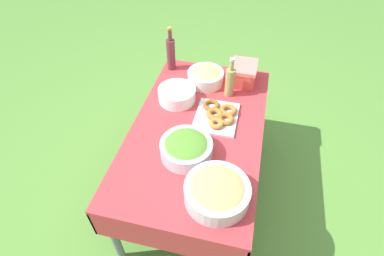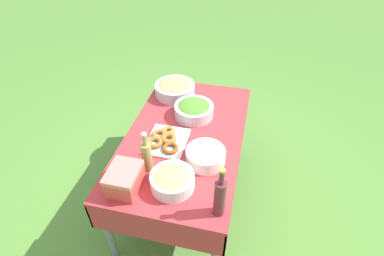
{
  "view_description": "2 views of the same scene",
  "coord_description": "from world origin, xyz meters",
  "px_view_note": "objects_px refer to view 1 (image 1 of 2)",
  "views": [
    {
      "loc": [
        1.35,
        0.29,
        2.07
      ],
      "look_at": [
        0.08,
        -0.02,
        0.75
      ],
      "focal_mm": 28.0,
      "sensor_mm": 36.0,
      "label": 1
    },
    {
      "loc": [
        -1.61,
        -0.44,
        2.14
      ],
      "look_at": [
        -0.04,
        -0.06,
        0.8
      ],
      "focal_mm": 28.0,
      "sensor_mm": 36.0,
      "label": 2
    }
  ],
  "objects_px": {
    "donut_platter": "(218,115)",
    "olive_oil_bottle": "(230,81)",
    "cooler_box": "(244,73)",
    "wine_bottle": "(171,53)",
    "pasta_bowl": "(206,76)",
    "bread_bowl": "(217,191)",
    "salad_bowl": "(186,147)",
    "plate_stack": "(177,95)"
  },
  "relations": [
    {
      "from": "olive_oil_bottle",
      "to": "bread_bowl",
      "type": "height_order",
      "value": "olive_oil_bottle"
    },
    {
      "from": "pasta_bowl",
      "to": "wine_bottle",
      "type": "height_order",
      "value": "wine_bottle"
    },
    {
      "from": "olive_oil_bottle",
      "to": "bread_bowl",
      "type": "xyz_separation_m",
      "value": [
        0.88,
        0.07,
        -0.05
      ]
    },
    {
      "from": "olive_oil_bottle",
      "to": "plate_stack",
      "type": "bearing_deg",
      "value": -66.89
    },
    {
      "from": "wine_bottle",
      "to": "bread_bowl",
      "type": "relative_size",
      "value": 1.03
    },
    {
      "from": "wine_bottle",
      "to": "cooler_box",
      "type": "xyz_separation_m",
      "value": [
        0.05,
        0.58,
        -0.06
      ]
    },
    {
      "from": "donut_platter",
      "to": "plate_stack",
      "type": "relative_size",
      "value": 1.25
    },
    {
      "from": "donut_platter",
      "to": "cooler_box",
      "type": "relative_size",
      "value": 1.47
    },
    {
      "from": "wine_bottle",
      "to": "pasta_bowl",
      "type": "bearing_deg",
      "value": 68.23
    },
    {
      "from": "olive_oil_bottle",
      "to": "donut_platter",
      "type": "bearing_deg",
      "value": -6.98
    },
    {
      "from": "donut_platter",
      "to": "cooler_box",
      "type": "bearing_deg",
      "value": 165.7
    },
    {
      "from": "donut_platter",
      "to": "cooler_box",
      "type": "xyz_separation_m",
      "value": [
        -0.44,
        0.11,
        0.05
      ]
    },
    {
      "from": "plate_stack",
      "to": "olive_oil_bottle",
      "type": "xyz_separation_m",
      "value": [
        -0.15,
        0.35,
        0.07
      ]
    },
    {
      "from": "bread_bowl",
      "to": "cooler_box",
      "type": "xyz_separation_m",
      "value": [
        -1.06,
        0.01,
        0.01
      ]
    },
    {
      "from": "wine_bottle",
      "to": "cooler_box",
      "type": "bearing_deg",
      "value": 85.48
    },
    {
      "from": "bread_bowl",
      "to": "donut_platter",
      "type": "bearing_deg",
      "value": -170.77
    },
    {
      "from": "donut_platter",
      "to": "bread_bowl",
      "type": "height_order",
      "value": "bread_bowl"
    },
    {
      "from": "pasta_bowl",
      "to": "olive_oil_bottle",
      "type": "distance_m",
      "value": 0.23
    },
    {
      "from": "salad_bowl",
      "to": "plate_stack",
      "type": "xyz_separation_m",
      "value": [
        -0.47,
        -0.19,
        -0.01
      ]
    },
    {
      "from": "bread_bowl",
      "to": "cooler_box",
      "type": "distance_m",
      "value": 1.06
    },
    {
      "from": "salad_bowl",
      "to": "olive_oil_bottle",
      "type": "relative_size",
      "value": 1.03
    },
    {
      "from": "olive_oil_bottle",
      "to": "cooler_box",
      "type": "bearing_deg",
      "value": 155.71
    },
    {
      "from": "salad_bowl",
      "to": "wine_bottle",
      "type": "relative_size",
      "value": 0.88
    },
    {
      "from": "donut_platter",
      "to": "bread_bowl",
      "type": "distance_m",
      "value": 0.62
    },
    {
      "from": "olive_oil_bottle",
      "to": "pasta_bowl",
      "type": "bearing_deg",
      "value": -117.94
    },
    {
      "from": "wine_bottle",
      "to": "bread_bowl",
      "type": "xyz_separation_m",
      "value": [
        1.1,
        0.57,
        -0.07
      ]
    },
    {
      "from": "pasta_bowl",
      "to": "donut_platter",
      "type": "distance_m",
      "value": 0.4
    },
    {
      "from": "donut_platter",
      "to": "salad_bowl",
      "type": "bearing_deg",
      "value": -19.59
    },
    {
      "from": "donut_platter",
      "to": "olive_oil_bottle",
      "type": "xyz_separation_m",
      "value": [
        -0.26,
        0.03,
        0.1
      ]
    },
    {
      "from": "bread_bowl",
      "to": "plate_stack",
      "type": "bearing_deg",
      "value": -150.31
    },
    {
      "from": "plate_stack",
      "to": "pasta_bowl",
      "type": "bearing_deg",
      "value": 148.57
    },
    {
      "from": "bread_bowl",
      "to": "salad_bowl",
      "type": "bearing_deg",
      "value": -138.23
    },
    {
      "from": "pasta_bowl",
      "to": "bread_bowl",
      "type": "height_order",
      "value": "bread_bowl"
    },
    {
      "from": "plate_stack",
      "to": "wine_bottle",
      "type": "relative_size",
      "value": 0.75
    },
    {
      "from": "pasta_bowl",
      "to": "wine_bottle",
      "type": "relative_size",
      "value": 0.77
    },
    {
      "from": "pasta_bowl",
      "to": "donut_platter",
      "type": "height_order",
      "value": "pasta_bowl"
    },
    {
      "from": "olive_oil_bottle",
      "to": "bread_bowl",
      "type": "distance_m",
      "value": 0.88
    },
    {
      "from": "wine_bottle",
      "to": "donut_platter",
      "type": "bearing_deg",
      "value": 43.58
    },
    {
      "from": "pasta_bowl",
      "to": "plate_stack",
      "type": "distance_m",
      "value": 0.3
    },
    {
      "from": "donut_platter",
      "to": "pasta_bowl",
      "type": "bearing_deg",
      "value": -156.22
    },
    {
      "from": "wine_bottle",
      "to": "cooler_box",
      "type": "relative_size",
      "value": 1.57
    },
    {
      "from": "pasta_bowl",
      "to": "wine_bottle",
      "type": "xyz_separation_m",
      "value": [
        -0.12,
        -0.3,
        0.08
      ]
    }
  ]
}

